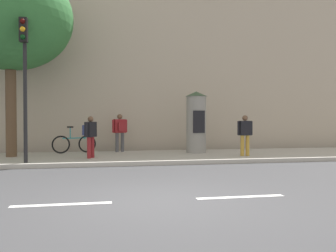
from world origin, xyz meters
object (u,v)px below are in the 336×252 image
object	(u,v)px
pedestrian_in_red_top	(90,133)
bicycle_leaning	(74,143)
traffic_light	(24,67)
pedestrian_near_pole	(120,129)
pedestrian_with_bag	(245,132)
street_tree	(10,18)
poster_column	(196,122)

from	to	relation	value
pedestrian_in_red_top	bicycle_leaning	distance (m)	2.18
traffic_light	pedestrian_near_pole	world-z (taller)	traffic_light
pedestrian_with_bag	pedestrian_near_pole	bearing A→B (deg)	151.56
pedestrian_with_bag	pedestrian_in_red_top	world-z (taller)	pedestrian_with_bag
street_tree	pedestrian_with_bag	world-z (taller)	street_tree
pedestrian_with_bag	street_tree	bearing A→B (deg)	171.67
poster_column	pedestrian_in_red_top	xyz separation A→B (m)	(-4.24, -1.27, -0.39)
traffic_light	street_tree	bearing A→B (deg)	112.91
pedestrian_in_red_top	bicycle_leaning	bearing A→B (deg)	108.93
poster_column	pedestrian_with_bag	size ratio (longest dim) A/B	1.65
pedestrian_near_pole	pedestrian_in_red_top	size ratio (longest dim) A/B	1.07
traffic_light	poster_column	bearing A→B (deg)	21.02
traffic_light	pedestrian_near_pole	distance (m)	5.01
street_tree	pedestrian_near_pole	xyz separation A→B (m)	(4.03, 1.21, -4.12)
street_tree	pedestrian_in_red_top	distance (m)	5.16
traffic_light	bicycle_leaning	xyz separation A→B (m)	(1.29, 3.12, -2.65)
pedestrian_near_pole	pedestrian_in_red_top	xyz separation A→B (m)	(-1.17, -2.17, -0.07)
traffic_light	pedestrian_in_red_top	xyz separation A→B (m)	(1.98, 1.12, -2.15)
bicycle_leaning	poster_column	bearing A→B (deg)	-8.46
traffic_light	pedestrian_near_pole	size ratio (longest dim) A/B	2.85
pedestrian_near_pole	bicycle_leaning	distance (m)	1.95
pedestrian_near_pole	bicycle_leaning	size ratio (longest dim) A/B	0.92
pedestrian_with_bag	bicycle_leaning	xyz separation A→B (m)	(-6.41, 2.30, -0.50)
traffic_light	poster_column	size ratio (longest dim) A/B	1.80
traffic_light	pedestrian_in_red_top	distance (m)	3.13
bicycle_leaning	traffic_light	bearing A→B (deg)	-112.44
traffic_light	poster_column	world-z (taller)	traffic_light
pedestrian_with_bag	bicycle_leaning	world-z (taller)	pedestrian_with_bag
traffic_light	bicycle_leaning	bearing A→B (deg)	67.56
poster_column	pedestrian_near_pole	distance (m)	3.22
traffic_light	pedestrian_with_bag	bearing A→B (deg)	6.13
pedestrian_in_red_top	street_tree	bearing A→B (deg)	161.39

